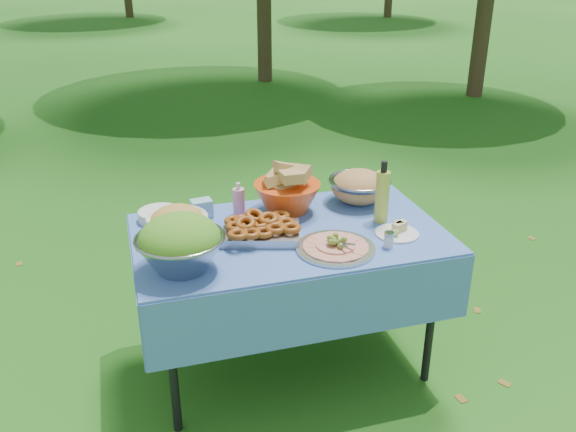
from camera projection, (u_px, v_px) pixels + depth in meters
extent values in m
plane|color=#0B3309|center=(289.00, 362.00, 3.21)|extent=(80.00, 80.00, 0.00)
cube|color=#84B0FF|center=(289.00, 300.00, 3.05)|extent=(1.46, 0.86, 0.76)
cylinder|color=silver|center=(159.00, 215.00, 3.01)|extent=(0.22, 0.22, 0.05)
cube|color=#8CBFDA|center=(202.00, 209.00, 3.03)|extent=(0.11, 0.09, 0.09)
cylinder|color=pink|center=(239.00, 199.00, 3.04)|extent=(0.07, 0.07, 0.17)
cube|color=#A6A7AB|center=(261.00, 229.00, 2.83)|extent=(0.41, 0.34, 0.08)
cylinder|color=#B6BABD|center=(336.00, 241.00, 2.71)|extent=(0.38, 0.38, 0.08)
cylinder|color=#B5C23F|center=(382.00, 192.00, 2.95)|extent=(0.07, 0.07, 0.31)
cylinder|color=silver|center=(397.00, 229.00, 2.86)|extent=(0.25, 0.25, 0.06)
cylinder|color=silver|center=(389.00, 240.00, 2.74)|extent=(0.05, 0.05, 0.07)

